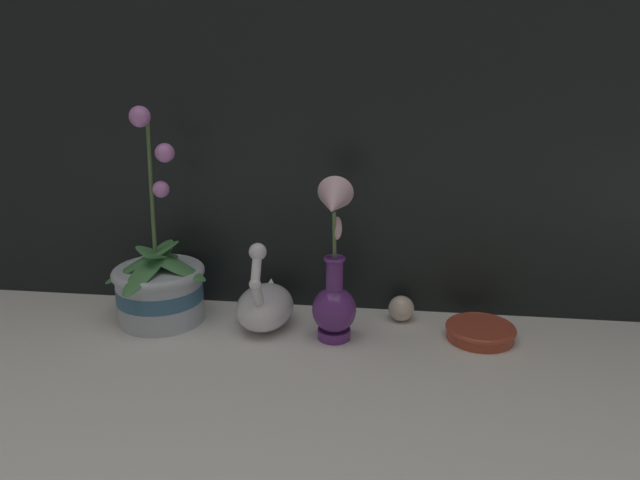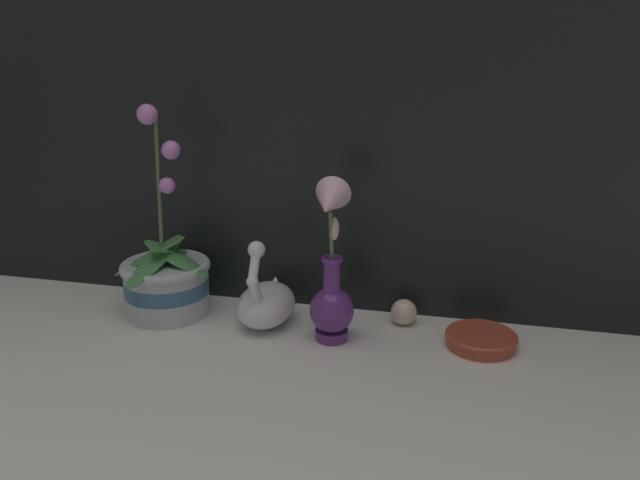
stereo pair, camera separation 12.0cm
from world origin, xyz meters
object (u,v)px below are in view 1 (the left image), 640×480
at_px(swan_figurine, 265,304).
at_px(blue_vase, 334,279).
at_px(orchid_potted_plant, 159,285).
at_px(glass_sphere, 401,308).
at_px(amber_dish, 480,331).

distance_m(swan_figurine, blue_vase, 0.17).
relative_size(orchid_potted_plant, blue_vase, 1.36).
distance_m(orchid_potted_plant, blue_vase, 0.37).
relative_size(swan_figurine, glass_sphere, 3.62).
distance_m(blue_vase, glass_sphere, 0.19).
xyz_separation_m(swan_figurine, glass_sphere, (0.27, 0.06, -0.02)).
bearing_deg(amber_dish, swan_figurine, 179.18).
height_order(swan_figurine, glass_sphere, swan_figurine).
bearing_deg(orchid_potted_plant, glass_sphere, 6.66).
height_order(blue_vase, glass_sphere, blue_vase).
distance_m(glass_sphere, amber_dish, 0.17).
bearing_deg(amber_dish, glass_sphere, 157.24).
distance_m(orchid_potted_plant, swan_figurine, 0.22).
bearing_deg(glass_sphere, orchid_potted_plant, -173.34).
distance_m(orchid_potted_plant, glass_sphere, 0.50).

